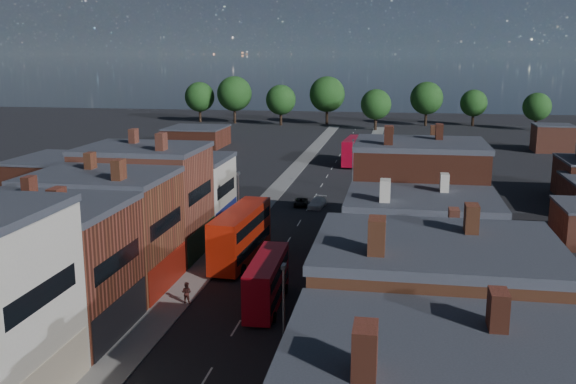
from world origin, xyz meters
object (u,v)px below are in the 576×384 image
at_px(car_2, 301,202).
at_px(ped_3, 353,248).
at_px(ped_1, 187,293).
at_px(bus_2, 353,150).
at_px(bus_1, 267,281).
at_px(bus_0, 241,234).
at_px(car_3, 317,203).

bearing_deg(car_2, ped_3, -72.20).
bearing_deg(ped_3, ped_1, 158.35).
height_order(bus_2, car_2, bus_2).
distance_m(bus_1, car_2, 36.73).
bearing_deg(bus_0, ped_3, 18.84).
distance_m(bus_0, bus_2, 61.26).
xyz_separation_m(bus_0, bus_1, (5.00, -11.25, -0.65)).
height_order(bus_1, bus_2, bus_2).
height_order(bus_0, car_3, bus_0).
distance_m(bus_0, bus_1, 12.33).
height_order(car_2, car_3, car_3).
bearing_deg(bus_0, bus_1, -62.42).
height_order(bus_0, ped_1, bus_0).
relative_size(bus_0, car_3, 2.76).
bearing_deg(car_3, bus_0, -93.85).
xyz_separation_m(bus_1, car_2, (-2.70, 36.59, -1.76)).
xyz_separation_m(bus_0, car_2, (2.30, 25.34, -2.41)).
relative_size(ped_1, ped_3, 0.96).
height_order(bus_0, bus_1, bus_0).
relative_size(bus_0, ped_1, 6.88).
bearing_deg(car_3, car_2, 174.32).
height_order(car_2, ped_3, ped_3).
distance_m(bus_2, ped_3, 57.99).
xyz_separation_m(bus_0, bus_2, (7.00, 60.86, -0.19)).
xyz_separation_m(car_2, car_3, (2.40, -0.53, 0.14)).
height_order(bus_0, ped_3, bus_0).
height_order(bus_1, ped_1, bus_1).
relative_size(bus_2, car_3, 2.58).
bearing_deg(bus_2, bus_1, -87.95).
bearing_deg(ped_3, bus_1, 175.90).
bearing_deg(car_2, bus_0, -99.15).
height_order(car_3, ped_3, ped_3).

